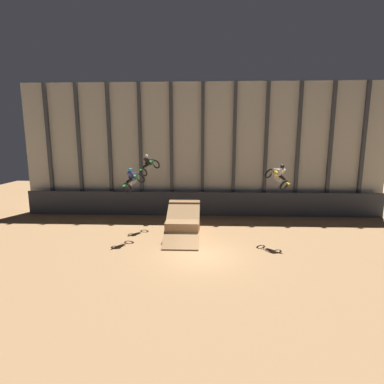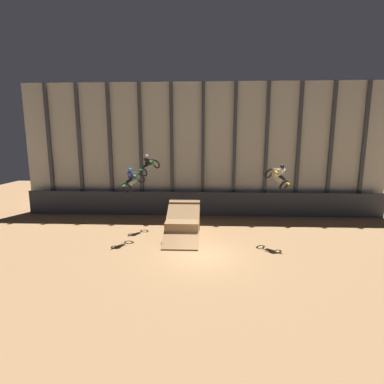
% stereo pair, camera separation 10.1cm
% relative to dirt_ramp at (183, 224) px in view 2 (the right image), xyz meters
% --- Properties ---
extents(ground_plane, '(60.00, 60.00, 0.00)m').
position_rel_dirt_ramp_xyz_m(ground_plane, '(1.31, -3.93, -0.78)').
color(ground_plane, '#9E754C').
extents(arena_back_wall, '(32.00, 0.40, 11.56)m').
position_rel_dirt_ramp_xyz_m(arena_back_wall, '(1.31, 6.23, 5.00)').
color(arena_back_wall, beige).
rests_on(arena_back_wall, ground_plane).
extents(lower_barrier, '(31.36, 0.20, 2.11)m').
position_rel_dirt_ramp_xyz_m(lower_barrier, '(1.31, 5.36, 0.28)').
color(lower_barrier, '#383D47').
rests_on(lower_barrier, ground_plane).
extents(dirt_ramp, '(2.30, 4.80, 2.30)m').
position_rel_dirt_ramp_xyz_m(dirt_ramp, '(0.00, 0.00, 0.00)').
color(dirt_ramp, '#966F48').
rests_on(dirt_ramp, ground_plane).
extents(rider_bike_left_air, '(1.47, 1.82, 1.66)m').
position_rel_dirt_ramp_xyz_m(rider_bike_left_air, '(-3.26, -1.06, 3.28)').
color(rider_bike_left_air, black).
extents(rider_bike_center_air, '(1.57, 1.78, 1.66)m').
position_rel_dirt_ramp_xyz_m(rider_bike_center_air, '(-2.68, 1.69, 4.01)').
color(rider_bike_center_air, black).
extents(rider_bike_right_air, '(1.60, 1.77, 1.69)m').
position_rel_dirt_ramp_xyz_m(rider_bike_right_air, '(6.19, -1.33, 3.61)').
color(rider_bike_right_air, black).
extents(traffic_cone_near_ramp, '(0.36, 0.36, 0.58)m').
position_rel_dirt_ramp_xyz_m(traffic_cone_near_ramp, '(0.68, 2.18, -0.50)').
color(traffic_cone_near_ramp, black).
rests_on(traffic_cone_near_ramp, ground_plane).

